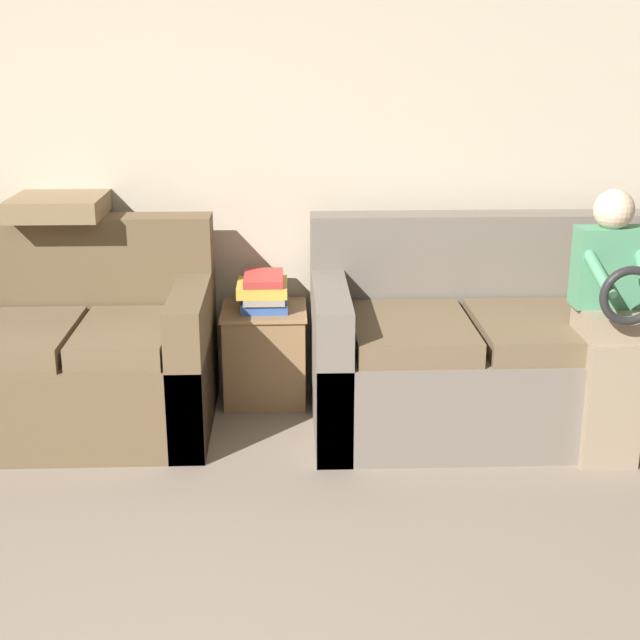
# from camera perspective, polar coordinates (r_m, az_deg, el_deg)

# --- Properties ---
(wall_back) EXTENTS (7.90, 0.06, 2.55)m
(wall_back) POSITION_cam_1_polar(r_m,az_deg,el_deg) (4.62, -6.19, 11.06)
(wall_back) COLOR beige
(wall_back) RESTS_ON ground_plane
(couch_main) EXTENTS (2.04, 0.94, 0.96)m
(couch_main) POSITION_cam_1_polar(r_m,az_deg,el_deg) (4.41, 12.94, -2.09)
(couch_main) COLOR #70665B
(couch_main) RESTS_ON ground_plane
(couch_side) EXTENTS (1.64, 0.89, 0.96)m
(couch_side) POSITION_cam_1_polar(r_m,az_deg,el_deg) (4.46, -17.56, -2.31)
(couch_side) COLOR brown
(couch_side) RESTS_ON ground_plane
(child_left_seated) EXTENTS (0.30, 0.37, 1.18)m
(child_left_seated) POSITION_cam_1_polar(r_m,az_deg,el_deg) (4.03, 18.16, 0.34)
(child_left_seated) COLOR gray
(child_left_seated) RESTS_ON ground_plane
(side_shelf) EXTENTS (0.43, 0.43, 0.49)m
(side_shelf) POSITION_cam_1_polar(r_m,az_deg,el_deg) (4.59, -3.55, -2.08)
(side_shelf) COLOR olive
(side_shelf) RESTS_ON ground_plane
(book_stack) EXTENTS (0.25, 0.30, 0.17)m
(book_stack) POSITION_cam_1_polar(r_m,az_deg,el_deg) (4.50, -3.63, 1.82)
(book_stack) COLOR #33569E
(book_stack) RESTS_ON side_shelf
(throw_pillow) EXTENTS (0.44, 0.44, 0.10)m
(throw_pillow) POSITION_cam_1_polar(r_m,az_deg,el_deg) (4.55, -16.38, 7.01)
(throw_pillow) COLOR #846B4C
(throw_pillow) RESTS_ON couch_side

